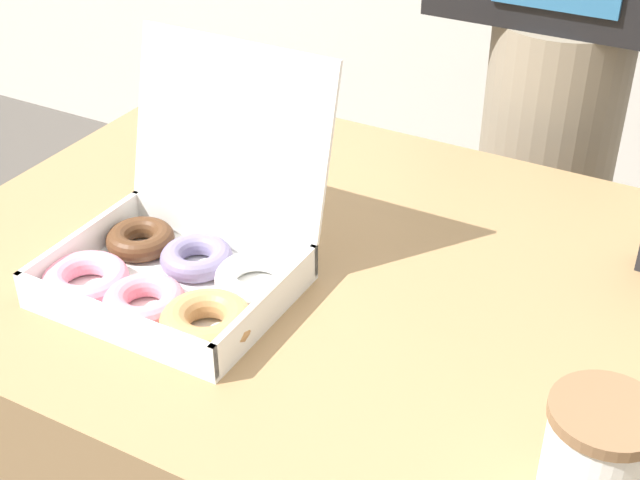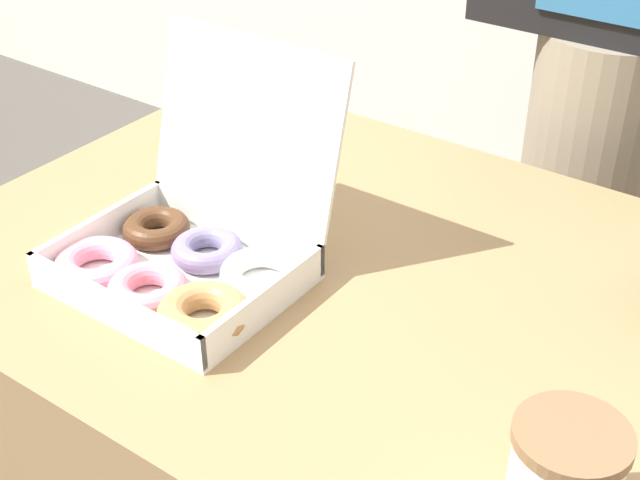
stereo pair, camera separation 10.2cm
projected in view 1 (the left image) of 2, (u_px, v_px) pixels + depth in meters
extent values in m
cube|color=#99754C|center=(351.00, 462.00, 1.34)|extent=(1.13, 0.79, 0.70)
cube|color=white|center=(172.00, 290.00, 1.10)|extent=(0.29, 0.23, 0.01)
cube|color=white|center=(83.00, 244.00, 1.15)|extent=(0.01, 0.23, 0.04)
cube|color=white|center=(267.00, 307.00, 1.03)|extent=(0.01, 0.23, 0.04)
cube|color=white|center=(112.00, 323.00, 1.01)|extent=(0.29, 0.01, 0.04)
cube|color=white|center=(221.00, 232.00, 1.17)|extent=(0.29, 0.01, 0.04)
cube|color=white|center=(230.00, 131.00, 1.12)|extent=(0.29, 0.06, 0.22)
torus|color=pink|center=(85.00, 280.00, 1.09)|extent=(0.11, 0.11, 0.03)
torus|color=#4C2D19|center=(140.00, 239.00, 1.17)|extent=(0.11, 0.11, 0.03)
torus|color=pink|center=(144.00, 301.00, 1.05)|extent=(0.14, 0.14, 0.03)
torus|color=slate|center=(196.00, 258.00, 1.13)|extent=(0.12, 0.12, 0.03)
torus|color=#B27F4C|center=(206.00, 322.00, 1.02)|extent=(0.13, 0.13, 0.04)
torus|color=white|center=(256.00, 278.00, 1.10)|extent=(0.13, 0.13, 0.03)
cylinder|color=white|center=(596.00, 462.00, 0.80)|extent=(0.10, 0.10, 0.11)
cylinder|color=brown|center=(608.00, 414.00, 0.77)|extent=(0.10, 0.10, 0.01)
cylinder|color=gray|center=(534.00, 236.00, 1.72)|extent=(0.25, 0.25, 0.86)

